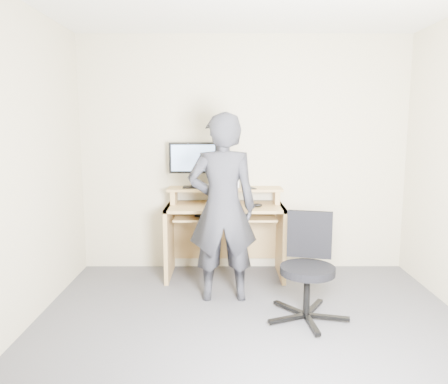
{
  "coord_description": "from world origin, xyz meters",
  "views": [
    {
      "loc": [
        -0.22,
        -2.95,
        1.57
      ],
      "look_at": [
        -0.21,
        1.05,
        0.95
      ],
      "focal_mm": 35.0,
      "sensor_mm": 36.0,
      "label": 1
    }
  ],
  "objects_px": {
    "desk": "(225,223)",
    "monitor": "(193,161)",
    "office_chair": "(308,262)",
    "person": "(222,208)"
  },
  "relations": [
    {
      "from": "person",
      "to": "desk",
      "type": "bearing_deg",
      "value": -95.16
    },
    {
      "from": "office_chair",
      "to": "person",
      "type": "relative_size",
      "value": 0.5
    },
    {
      "from": "desk",
      "to": "office_chair",
      "type": "relative_size",
      "value": 1.43
    },
    {
      "from": "desk",
      "to": "person",
      "type": "height_order",
      "value": "person"
    },
    {
      "from": "monitor",
      "to": "person",
      "type": "bearing_deg",
      "value": -70.88
    },
    {
      "from": "desk",
      "to": "monitor",
      "type": "bearing_deg",
      "value": 169.54
    },
    {
      "from": "office_chair",
      "to": "person",
      "type": "bearing_deg",
      "value": 165.66
    },
    {
      "from": "monitor",
      "to": "person",
      "type": "height_order",
      "value": "person"
    },
    {
      "from": "office_chair",
      "to": "person",
      "type": "xyz_separation_m",
      "value": [
        -0.7,
        0.37,
        0.38
      ]
    },
    {
      "from": "monitor",
      "to": "person",
      "type": "relative_size",
      "value": 0.3
    }
  ]
}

